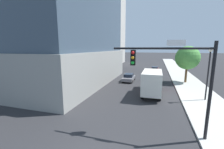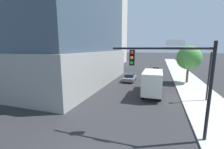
{
  "view_description": "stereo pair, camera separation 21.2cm",
  "coord_description": "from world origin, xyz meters",
  "px_view_note": "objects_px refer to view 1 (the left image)",
  "views": [
    {
      "loc": [
        2.75,
        -5.46,
        6.01
      ],
      "look_at": [
        -1.55,
        8.71,
        3.36
      ],
      "focal_mm": 23.81,
      "sensor_mm": 36.0,
      "label": 1
    },
    {
      "loc": [
        2.96,
        -5.39,
        6.01
      ],
      "look_at": [
        -1.55,
        8.71,
        3.36
      ],
      "focal_mm": 23.81,
      "sensor_mm": 36.0,
      "label": 2
    }
  ],
  "objects_px": {
    "street_lamp": "(209,66)",
    "street_tree": "(187,58)",
    "box_truck": "(152,81)",
    "construction_building": "(101,19)",
    "car_red": "(155,69)",
    "car_gray": "(129,78)",
    "traffic_light_pole": "(175,71)",
    "car_green": "(153,78)"
  },
  "relations": [
    {
      "from": "construction_building",
      "to": "car_green",
      "type": "relative_size",
      "value": 8.83
    },
    {
      "from": "street_lamp",
      "to": "box_truck",
      "type": "bearing_deg",
      "value": 172.44
    },
    {
      "from": "street_tree",
      "to": "car_red",
      "type": "relative_size",
      "value": 1.43
    },
    {
      "from": "street_tree",
      "to": "car_gray",
      "type": "height_order",
      "value": "street_tree"
    },
    {
      "from": "car_red",
      "to": "car_green",
      "type": "xyz_separation_m",
      "value": [
        -0.0,
        -11.3,
        0.01
      ]
    },
    {
      "from": "street_lamp",
      "to": "car_gray",
      "type": "relative_size",
      "value": 1.39
    },
    {
      "from": "traffic_light_pole",
      "to": "street_tree",
      "type": "relative_size",
      "value": 1.03
    },
    {
      "from": "traffic_light_pole",
      "to": "box_truck",
      "type": "relative_size",
      "value": 0.88
    },
    {
      "from": "street_lamp",
      "to": "street_tree",
      "type": "distance_m",
      "value": 9.17
    },
    {
      "from": "construction_building",
      "to": "car_gray",
      "type": "distance_m",
      "value": 37.16
    },
    {
      "from": "construction_building",
      "to": "street_lamp",
      "type": "height_order",
      "value": "construction_building"
    },
    {
      "from": "traffic_light_pole",
      "to": "car_gray",
      "type": "distance_m",
      "value": 17.62
    },
    {
      "from": "box_truck",
      "to": "traffic_light_pole",
      "type": "bearing_deg",
      "value": -80.16
    },
    {
      "from": "construction_building",
      "to": "street_tree",
      "type": "relative_size",
      "value": 6.46
    },
    {
      "from": "traffic_light_pole",
      "to": "street_lamp",
      "type": "relative_size",
      "value": 1.08
    },
    {
      "from": "street_lamp",
      "to": "car_green",
      "type": "height_order",
      "value": "street_lamp"
    },
    {
      "from": "traffic_light_pole",
      "to": "car_green",
      "type": "distance_m",
      "value": 17.55
    },
    {
      "from": "street_tree",
      "to": "car_green",
      "type": "height_order",
      "value": "street_tree"
    },
    {
      "from": "traffic_light_pole",
      "to": "car_green",
      "type": "xyz_separation_m",
      "value": [
        -1.61,
        17.05,
        -3.85
      ]
    },
    {
      "from": "car_red",
      "to": "box_truck",
      "type": "distance_m",
      "value": 19.12
    },
    {
      "from": "street_tree",
      "to": "box_truck",
      "type": "height_order",
      "value": "street_tree"
    },
    {
      "from": "car_green",
      "to": "box_truck",
      "type": "bearing_deg",
      "value": -90.0
    },
    {
      "from": "traffic_light_pole",
      "to": "street_tree",
      "type": "height_order",
      "value": "traffic_light_pole"
    },
    {
      "from": "car_red",
      "to": "box_truck",
      "type": "height_order",
      "value": "box_truck"
    },
    {
      "from": "car_red",
      "to": "street_tree",
      "type": "bearing_deg",
      "value": -63.4
    },
    {
      "from": "construction_building",
      "to": "box_truck",
      "type": "xyz_separation_m",
      "value": [
        20.64,
        -36.06,
        -15.09
      ]
    },
    {
      "from": "street_tree",
      "to": "car_green",
      "type": "distance_m",
      "value": 6.51
    },
    {
      "from": "street_tree",
      "to": "car_red",
      "type": "distance_m",
      "value": 12.54
    },
    {
      "from": "car_gray",
      "to": "car_green",
      "type": "bearing_deg",
      "value": 12.03
    },
    {
      "from": "street_tree",
      "to": "car_green",
      "type": "relative_size",
      "value": 1.37
    },
    {
      "from": "car_red",
      "to": "car_gray",
      "type": "distance_m",
      "value": 12.96
    },
    {
      "from": "car_green",
      "to": "traffic_light_pole",
      "type": "bearing_deg",
      "value": -84.62
    },
    {
      "from": "construction_building",
      "to": "street_tree",
      "type": "xyz_separation_m",
      "value": [
        26.02,
        -27.71,
        -12.51
      ]
    },
    {
      "from": "construction_building",
      "to": "street_tree",
      "type": "bearing_deg",
      "value": -46.81
    },
    {
      "from": "street_lamp",
      "to": "car_red",
      "type": "relative_size",
      "value": 1.35
    },
    {
      "from": "car_red",
      "to": "construction_building",
      "type": "bearing_deg",
      "value": 140.56
    },
    {
      "from": "traffic_light_pole",
      "to": "box_truck",
      "type": "height_order",
      "value": "traffic_light_pole"
    },
    {
      "from": "street_tree",
      "to": "box_truck",
      "type": "relative_size",
      "value": 0.85
    },
    {
      "from": "traffic_light_pole",
      "to": "car_gray",
      "type": "xyz_separation_m",
      "value": [
        -5.93,
        16.13,
        -3.89
      ]
    },
    {
      "from": "traffic_light_pole",
      "to": "car_red",
      "type": "distance_m",
      "value": 28.66
    },
    {
      "from": "box_truck",
      "to": "car_red",
      "type": "bearing_deg",
      "value": 90.0
    },
    {
      "from": "construction_building",
      "to": "car_green",
      "type": "xyz_separation_m",
      "value": [
        20.64,
        -28.28,
        -16.14
      ]
    }
  ]
}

